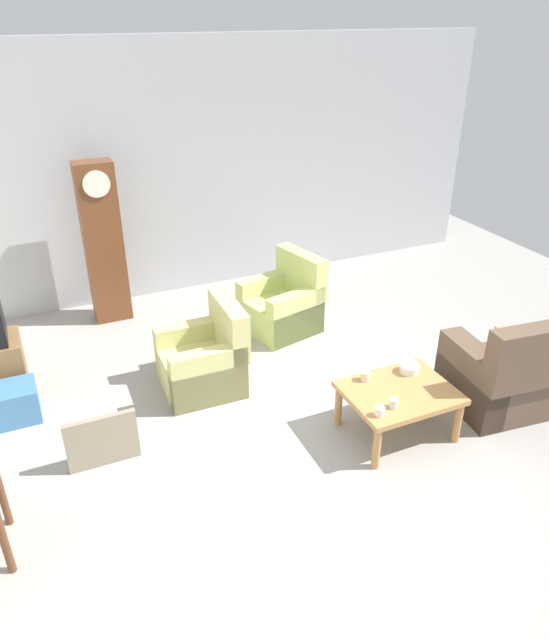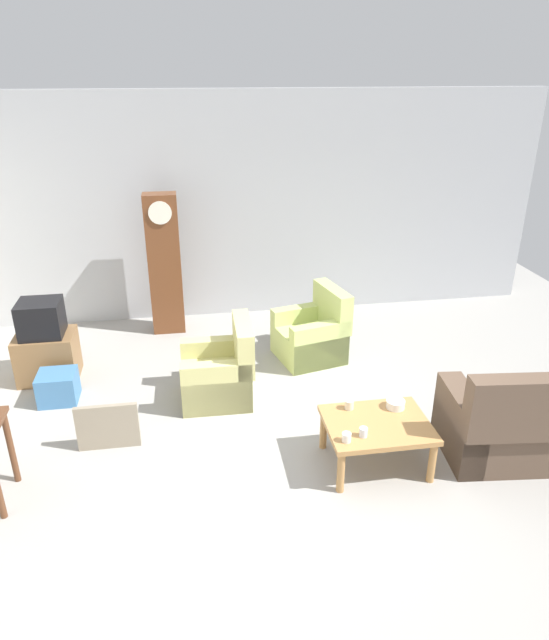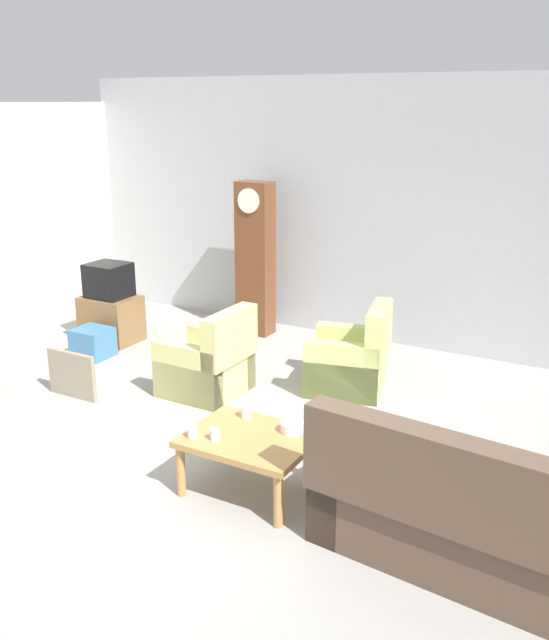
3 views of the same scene
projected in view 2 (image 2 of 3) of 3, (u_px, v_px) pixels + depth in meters
ground_plane at (307, 449)px, 5.65m from camera, size 10.40×10.40×0.00m
garage_door_wall at (258, 207)px, 8.24m from camera, size 8.40×0.16×3.20m
armchair_olive_near at (220, 374)px, 6.41m from camera, size 0.80×0.77×0.92m
armchair_olive_far at (312, 336)px, 7.32m from camera, size 0.95×0.92×0.92m
coffee_table_wood at (377, 428)px, 5.29m from camera, size 0.96×0.76×0.47m
grandfather_clock at (165, 265)px, 7.80m from camera, size 0.44×0.30×1.95m
tv_stand_cabinet at (48, 356)px, 6.83m from camera, size 0.68×0.52×0.58m
tv_crt at (41, 318)px, 6.63m from camera, size 0.48×0.44×0.42m
framed_picture_leaning at (108, 427)px, 5.58m from camera, size 0.60×0.05×0.48m
storage_box_blue at (58, 387)px, 6.40m from camera, size 0.41×0.38×0.35m
cup_white_porcelain at (347, 437)px, 4.98m from camera, size 0.08×0.08×0.08m
cup_blue_rimmed at (363, 432)px, 5.05m from camera, size 0.07×0.07×0.09m
cup_cream_tall at (349, 405)px, 5.45m from camera, size 0.09×0.09×0.09m
bowl_white_stacked at (396, 404)px, 5.47m from camera, size 0.18×0.18×0.08m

